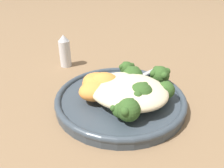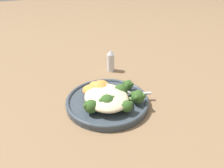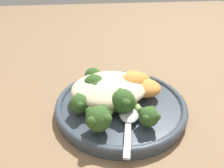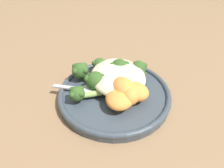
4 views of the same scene
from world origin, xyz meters
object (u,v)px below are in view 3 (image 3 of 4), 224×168
at_px(sweet_potato_chunk_0, 139,81).
at_px(sweet_potato_chunk_2, 132,80).
at_px(sweet_potato_chunk_1, 132,83).
at_px(spoon, 129,117).
at_px(quinoa_mound, 109,88).
at_px(broccoli_stalk_4, 92,101).
at_px(sweet_potato_chunk_3, 142,87).
at_px(broccoli_stalk_5, 103,114).
at_px(broccoli_stalk_7, 144,112).
at_px(broccoli_stalk_2, 99,87).
at_px(plate, 121,102).
at_px(broccoli_stalk_6, 123,100).
at_px(broccoli_stalk_3, 98,97).
at_px(broccoli_stalk_1, 98,79).
at_px(broccoli_stalk_0, 108,83).

relative_size(sweet_potato_chunk_0, sweet_potato_chunk_2, 0.72).
height_order(sweet_potato_chunk_1, spoon, sweet_potato_chunk_1).
distance_m(quinoa_mound, broccoli_stalk_4, 0.04).
distance_m(sweet_potato_chunk_3, spoon, 0.08).
distance_m(broccoli_stalk_4, broccoli_stalk_5, 0.05).
bearing_deg(sweet_potato_chunk_3, broccoli_stalk_7, -109.62).
bearing_deg(broccoli_stalk_2, broccoli_stalk_7, 137.73).
height_order(broccoli_stalk_2, broccoli_stalk_7, broccoli_stalk_2).
bearing_deg(sweet_potato_chunk_1, broccoli_stalk_4, -161.19).
height_order(broccoli_stalk_4, broccoli_stalk_5, broccoli_stalk_5).
bearing_deg(sweet_potato_chunk_1, quinoa_mound, -178.02).
height_order(plate, sweet_potato_chunk_2, sweet_potato_chunk_2).
xyz_separation_m(quinoa_mound, spoon, (0.02, -0.07, -0.01)).
height_order(broccoli_stalk_6, broccoli_stalk_7, broccoli_stalk_6).
relative_size(broccoli_stalk_5, sweet_potato_chunk_2, 1.70).
distance_m(broccoli_stalk_5, sweet_potato_chunk_1, 0.10).
bearing_deg(sweet_potato_chunk_2, broccoli_stalk_3, -153.49).
bearing_deg(quinoa_mound, broccoli_stalk_7, -63.01).
relative_size(quinoa_mound, broccoli_stalk_2, 1.46).
xyz_separation_m(broccoli_stalk_2, broccoli_stalk_3, (-0.01, -0.02, -0.01)).
height_order(broccoli_stalk_5, sweet_potato_chunk_0, broccoli_stalk_5).
bearing_deg(quinoa_mound, broccoli_stalk_6, -74.26).
bearing_deg(broccoli_stalk_2, broccoli_stalk_3, 89.37).
height_order(broccoli_stalk_7, sweet_potato_chunk_1, sweet_potato_chunk_1).
distance_m(sweet_potato_chunk_0, spoon, 0.10).
xyz_separation_m(sweet_potato_chunk_1, sweet_potato_chunk_3, (0.02, -0.01, -0.01)).
height_order(broccoli_stalk_5, broccoli_stalk_6, broccoli_stalk_6).
bearing_deg(broccoli_stalk_4, spoon, 119.75).
bearing_deg(broccoli_stalk_6, sweet_potato_chunk_0, 158.42).
xyz_separation_m(broccoli_stalk_1, sweet_potato_chunk_3, (0.08, -0.05, -0.00)).
xyz_separation_m(broccoli_stalk_0, broccoli_stalk_7, (0.03, -0.11, 0.00)).
relative_size(broccoli_stalk_4, sweet_potato_chunk_3, 1.67).
bearing_deg(spoon, broccoli_stalk_0, -153.86).
bearing_deg(plate, broccoli_stalk_1, 121.97).
bearing_deg(broccoli_stalk_2, broccoli_stalk_5, 98.10).
distance_m(broccoli_stalk_1, sweet_potato_chunk_3, 0.09).
xyz_separation_m(plate, sweet_potato_chunk_0, (0.04, 0.02, 0.03)).
distance_m(broccoli_stalk_6, sweet_potato_chunk_2, 0.08).
height_order(broccoli_stalk_0, sweet_potato_chunk_3, sweet_potato_chunk_3).
xyz_separation_m(broccoli_stalk_1, sweet_potato_chunk_1, (0.06, -0.04, 0.01)).
relative_size(broccoli_stalk_3, sweet_potato_chunk_2, 1.80).
height_order(plate, sweet_potato_chunk_3, sweet_potato_chunk_3).
height_order(broccoli_stalk_2, broccoli_stalk_6, broccoli_stalk_2).
xyz_separation_m(broccoli_stalk_2, spoon, (0.03, -0.08, -0.02)).
distance_m(broccoli_stalk_5, broccoli_stalk_6, 0.05).
bearing_deg(broccoli_stalk_7, sweet_potato_chunk_3, 152.48).
bearing_deg(broccoli_stalk_3, broccoli_stalk_4, 28.02).
relative_size(broccoli_stalk_3, broccoli_stalk_6, 1.36).
bearing_deg(sweet_potato_chunk_1, sweet_potato_chunk_0, 27.66).
bearing_deg(spoon, plate, -163.53).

